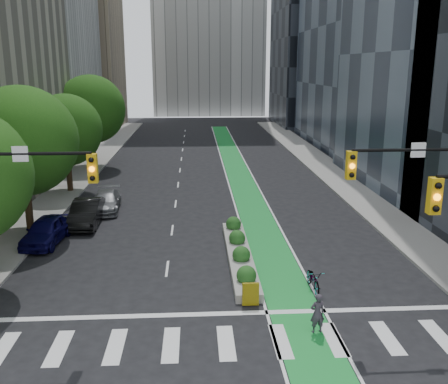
{
  "coord_description": "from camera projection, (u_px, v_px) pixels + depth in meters",
  "views": [
    {
      "loc": [
        -1.04,
        -17.22,
        9.82
      ],
      "look_at": [
        0.54,
        9.54,
        3.0
      ],
      "focal_mm": 40.0,
      "sensor_mm": 36.0,
      "label": 1
    }
  ],
  "objects": [
    {
      "name": "bicycle",
      "position": [
        313.0,
        279.0,
        22.39
      ],
      "size": [
        0.75,
        1.95,
        1.01
      ],
      "primitive_type": "imported",
      "rotation": [
        0.0,
        0.0,
        0.04
      ],
      "color": "gray",
      "rests_on": "ground"
    },
    {
      "name": "parked_car_left_near",
      "position": [
        46.0,
        230.0,
        28.17
      ],
      "size": [
        2.22,
        4.63,
        1.53
      ],
      "primitive_type": "imported",
      "rotation": [
        0.0,
        0.0,
        -0.09
      ],
      "color": "#0E0C4B",
      "rests_on": "ground"
    },
    {
      "name": "tree_mid",
      "position": [
        22.0,
        141.0,
        28.75
      ],
      "size": [
        6.4,
        6.4,
        8.78
      ],
      "color": "black",
      "rests_on": "ground"
    },
    {
      "name": "bike_lane_paint",
      "position": [
        237.0,
        170.0,
        48.34
      ],
      "size": [
        2.2,
        70.0,
        0.01
      ],
      "primitive_type": "cube",
      "color": "#198933",
      "rests_on": "ground"
    },
    {
      "name": "tree_midfar",
      "position": [
        66.0,
        130.0,
        38.58
      ],
      "size": [
        5.6,
        5.6,
        7.76
      ],
      "color": "black",
      "rests_on": "ground"
    },
    {
      "name": "cyclist",
      "position": [
        317.0,
        313.0,
        18.71
      ],
      "size": [
        0.64,
        0.48,
        1.58
      ],
      "primitive_type": "imported",
      "rotation": [
        0.0,
        0.0,
        3.34
      ],
      "color": "#352E38",
      "rests_on": "ground"
    },
    {
      "name": "tree_far",
      "position": [
        91.0,
        109.0,
        48.07
      ],
      "size": [
        6.6,
        6.6,
        9.0
      ],
      "color": "black",
      "rests_on": "ground"
    },
    {
      "name": "sidewalk_left",
      "position": [
        69.0,
        183.0,
        42.63
      ],
      "size": [
        3.6,
        90.0,
        0.15
      ],
      "primitive_type": "cube",
      "color": "gray",
      "rests_on": "ground"
    },
    {
      "name": "building_tan_far",
      "position": [
        73.0,
        45.0,
        78.64
      ],
      "size": [
        14.0,
        16.0,
        26.0
      ],
      "primitive_type": "cube",
      "color": "tan",
      "rests_on": "ground"
    },
    {
      "name": "building_dark_end",
      "position": [
        320.0,
        39.0,
        82.62
      ],
      "size": [
        14.0,
        18.0,
        28.0
      ],
      "primitive_type": "cube",
      "color": "black",
      "rests_on": "ground"
    },
    {
      "name": "parked_car_left_far",
      "position": [
        106.0,
        201.0,
        34.57
      ],
      "size": [
        2.16,
        4.71,
        1.34
      ],
      "primitive_type": "imported",
      "rotation": [
        0.0,
        0.0,
        0.06
      ],
      "color": "slate",
      "rests_on": "ground"
    },
    {
      "name": "sidewalk_right",
      "position": [
        341.0,
        179.0,
        43.99
      ],
      "size": [
        3.6,
        90.0,
        0.15
      ],
      "primitive_type": "cube",
      "color": "gray",
      "rests_on": "ground"
    },
    {
      "name": "median_planter",
      "position": [
        239.0,
        253.0,
        25.93
      ],
      "size": [
        1.2,
        10.26,
        1.1
      ],
      "color": "gray",
      "rests_on": "ground"
    },
    {
      "name": "parked_car_left_mid",
      "position": [
        87.0,
        213.0,
        31.47
      ],
      "size": [
        1.73,
        4.82,
        1.58
      ],
      "primitive_type": "imported",
      "rotation": [
        0.0,
        0.0,
        0.01
      ],
      "color": "black",
      "rests_on": "ground"
    },
    {
      "name": "ground",
      "position": [
        224.0,
        329.0,
        19.14
      ],
      "size": [
        160.0,
        160.0,
        0.0
      ],
      "primitive_type": "plane",
      "color": "black",
      "rests_on": "ground"
    }
  ]
}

